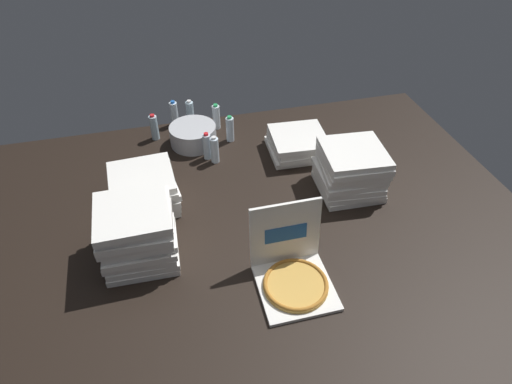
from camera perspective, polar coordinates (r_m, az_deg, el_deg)
name	(u,v)px	position (r m, az deg, el deg)	size (l,w,h in m)	color
ground_plane	(257,223)	(2.53, 0.10, -4.08)	(3.20, 2.40, 0.02)	black
open_pizza_box	(293,272)	(2.20, 4.84, -10.33)	(0.36, 0.40, 0.38)	white
pizza_stack_right_mid	(350,170)	(2.72, 12.17, 2.78)	(0.41, 0.41, 0.29)	white
pizza_stack_left_near	(298,144)	(3.03, 5.47, 6.29)	(0.39, 0.40, 0.15)	white
pizza_stack_center_far	(138,233)	(2.32, -15.11, -5.15)	(0.39, 0.39, 0.33)	white
pizza_stack_left_far	(144,190)	(2.65, -14.36, 0.25)	(0.41, 0.41, 0.22)	white
ice_bucket	(193,135)	(3.14, -8.17, 7.34)	(0.33, 0.33, 0.14)	#B7BABF
water_bottle_0	(216,117)	(3.29, -5.19, 9.71)	(0.06, 0.06, 0.20)	white
water_bottle_1	(230,129)	(3.14, -3.41, 8.17)	(0.06, 0.06, 0.20)	silver
water_bottle_2	(207,146)	(2.97, -6.39, 5.94)	(0.06, 0.06, 0.20)	silver
water_bottle_3	(190,113)	(3.36, -8.55, 10.14)	(0.06, 0.06, 0.20)	silver
water_bottle_4	(174,114)	(3.37, -10.59, 10.00)	(0.06, 0.06, 0.20)	white
water_bottle_5	(215,150)	(2.93, -5.40, 5.47)	(0.06, 0.06, 0.20)	silver
water_bottle_6	(154,127)	(3.23, -13.10, 8.19)	(0.06, 0.06, 0.20)	silver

